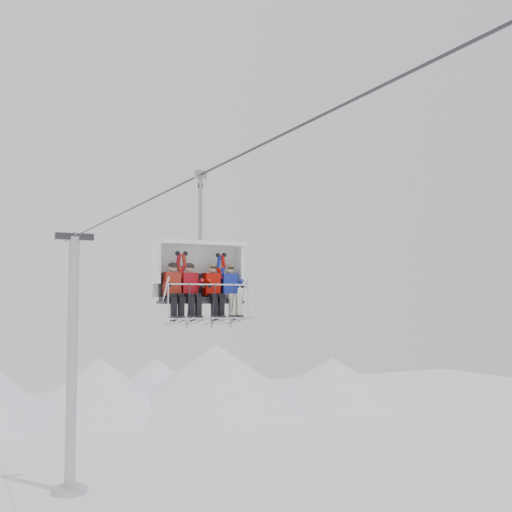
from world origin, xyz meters
name	(u,v)px	position (x,y,z in m)	size (l,w,h in m)	color
ridgeline	(5,390)	(-1.58, 42.05, 2.84)	(72.00, 21.00, 7.00)	white
lift_tower_right	(72,380)	(0.00, 22.00, 5.78)	(2.00, 1.80, 13.48)	#ACAFB4
haul_cable	(256,148)	(0.00, 0.00, 13.30)	(0.06, 0.06, 50.00)	#313136
chairlift_carrier	(198,272)	(0.00, 3.55, 10.68)	(2.41, 1.17, 3.98)	black
skier_far_left	(174,289)	(-0.79, 3.25, 10.21)	(0.41, 1.69, 1.64)	#A82619
skier_center_left	(191,289)	(-0.32, 3.25, 10.21)	(0.41, 1.69, 1.64)	#A40D18
skier_center_right	(213,289)	(0.31, 3.25, 10.21)	(0.41, 1.69, 1.64)	red
skier_far_right	(231,289)	(0.82, 3.25, 10.21)	(0.41, 1.69, 1.62)	#192AA2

